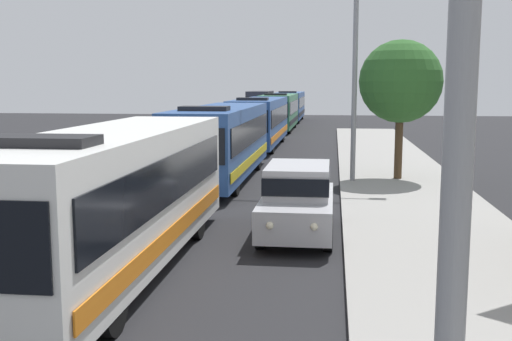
% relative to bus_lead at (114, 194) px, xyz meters
% --- Properties ---
extents(bus_lead, '(2.58, 10.82, 3.21)m').
position_rel_bus_lead_xyz_m(bus_lead, '(0.00, 0.00, 0.00)').
color(bus_lead, silver).
rests_on(bus_lead, ground_plane).
extents(bus_second_in_line, '(2.58, 11.55, 3.21)m').
position_rel_bus_lead_xyz_m(bus_second_in_line, '(0.00, 12.78, 0.00)').
color(bus_second_in_line, '#284C8C').
rests_on(bus_second_in_line, ground_plane).
extents(bus_middle, '(2.58, 12.35, 3.21)m').
position_rel_bus_lead_xyz_m(bus_middle, '(0.00, 26.34, 0.00)').
color(bus_middle, '#284C8C').
rests_on(bus_middle, ground_plane).
extents(bus_fourth_in_line, '(2.58, 11.51, 3.21)m').
position_rel_bus_lead_xyz_m(bus_fourth_in_line, '(0.00, 40.34, 0.00)').
color(bus_fourth_in_line, '#33724C').
rests_on(bus_fourth_in_line, ground_plane).
extents(bus_rear, '(2.58, 12.02, 3.21)m').
position_rel_bus_lead_xyz_m(bus_rear, '(0.00, 53.25, 0.00)').
color(bus_rear, '#284C8C').
rests_on(bus_rear, ground_plane).
extents(white_suv, '(1.86, 4.58, 1.90)m').
position_rel_bus_lead_xyz_m(white_suv, '(3.70, 3.62, -0.66)').
color(white_suv, '#B7B7BC').
rests_on(white_suv, ground_plane).
extents(box_truck_oncoming, '(2.35, 8.04, 3.15)m').
position_rel_bus_lead_xyz_m(box_truck_oncoming, '(-3.30, 53.39, 0.02)').
color(box_truck_oncoming, navy).
rests_on(box_truck_oncoming, ground_plane).
extents(streetlamp_mid, '(6.02, 0.28, 8.11)m').
position_rel_bus_lead_xyz_m(streetlamp_mid, '(5.40, 12.40, 3.45)').
color(streetlamp_mid, gray).
rests_on(streetlamp_mid, sidewalk).
extents(roadside_tree, '(3.34, 3.34, 5.62)m').
position_rel_bus_lead_xyz_m(roadside_tree, '(7.26, 13.15, 2.39)').
color(roadside_tree, '#4C3823').
rests_on(roadside_tree, sidewalk).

